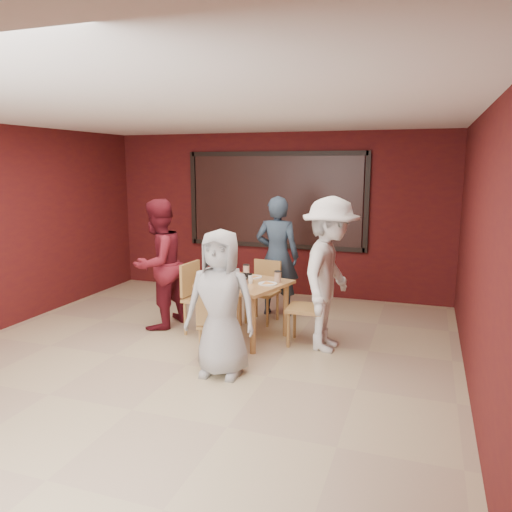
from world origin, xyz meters
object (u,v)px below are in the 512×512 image
(dining_table, at_px, (245,289))
(chair_left, at_px, (199,293))
(chair_front, at_px, (216,320))
(chair_right, at_px, (312,304))
(chair_back, at_px, (264,287))
(diner_back, at_px, (277,256))
(diner_left, at_px, (158,264))
(diner_right, at_px, (329,274))
(diner_front, at_px, (221,303))

(dining_table, distance_m, chair_left, 0.70)
(chair_front, relative_size, chair_right, 0.89)
(chair_back, height_order, chair_left, chair_left)
(chair_left, distance_m, diner_back, 1.42)
(chair_back, height_order, chair_right, chair_right)
(diner_back, bearing_deg, diner_left, 34.18)
(chair_front, distance_m, diner_back, 2.02)
(diner_left, relative_size, diner_right, 0.95)
(diner_back, bearing_deg, dining_table, 81.89)
(dining_table, bearing_deg, chair_front, -95.60)
(chair_front, relative_size, diner_front, 0.53)
(chair_back, height_order, diner_front, diner_front)
(chair_front, height_order, diner_left, diner_left)
(chair_left, relative_size, diner_right, 0.51)
(chair_back, height_order, diner_left, diner_left)
(chair_left, height_order, chair_right, chair_left)
(chair_back, height_order, diner_back, diner_back)
(chair_left, bearing_deg, dining_table, -3.23)
(chair_back, bearing_deg, diner_left, -150.17)
(dining_table, relative_size, diner_left, 0.66)
(chair_left, relative_size, diner_front, 0.60)
(chair_right, bearing_deg, diner_front, -121.33)
(diner_front, xyz_separation_m, diner_right, (0.95, 1.14, 0.15))
(dining_table, xyz_separation_m, diner_back, (0.08, 1.17, 0.24))
(chair_right, xyz_separation_m, diner_front, (-0.73, -1.20, 0.26))
(chair_back, bearing_deg, chair_right, -40.43)
(chair_front, relative_size, chair_left, 0.88)
(chair_front, height_order, chair_left, chair_left)
(chair_back, bearing_deg, diner_back, 75.71)
(dining_table, bearing_deg, diner_front, -82.88)
(chair_right, bearing_deg, dining_table, -176.00)
(diner_front, bearing_deg, diner_left, 136.86)
(dining_table, height_order, diner_left, diner_left)
(chair_back, xyz_separation_m, chair_left, (-0.68, -0.78, 0.04))
(chair_left, xyz_separation_m, diner_back, (0.77, 1.14, 0.36))
(chair_left, xyz_separation_m, diner_front, (0.83, -1.18, 0.26))
(dining_table, relative_size, chair_back, 1.34)
(chair_right, bearing_deg, diner_left, 179.74)
(chair_back, xyz_separation_m, diner_right, (1.10, -0.82, 0.45))
(chair_right, relative_size, diner_back, 0.52)
(chair_back, distance_m, diner_right, 1.45)
(diner_left, bearing_deg, diner_back, 138.44)
(diner_front, distance_m, diner_right, 1.49)
(diner_front, distance_m, diner_back, 2.32)
(dining_table, bearing_deg, diner_right, -0.32)
(dining_table, distance_m, diner_back, 1.20)
(diner_front, relative_size, diner_right, 0.85)
(chair_right, bearing_deg, diner_back, 125.58)
(chair_right, height_order, diner_right, diner_right)
(chair_back, bearing_deg, chair_left, -131.03)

